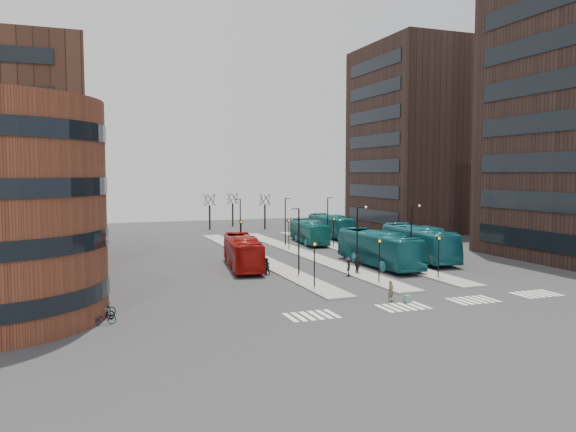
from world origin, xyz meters
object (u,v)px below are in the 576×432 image
object	(u,v)px
traveller	(391,291)
bicycle_mid	(103,313)
suitcase	(407,299)
teal_bus_d	(331,226)
commuter_c	(348,267)
teal_bus_b	(309,232)
teal_bus_a	(378,248)
bicycle_near	(104,319)
bicycle_far	(102,309)
red_bus	(243,252)
commuter_a	(266,266)
teal_bus_c	(418,243)
commuter_b	(358,264)

from	to	relation	value
traveller	bicycle_mid	size ratio (longest dim) A/B	1.03
suitcase	teal_bus_d	world-z (taller)	teal_bus_d
commuter_c	suitcase	bearing A→B (deg)	24.74
teal_bus_b	teal_bus_a	bearing A→B (deg)	-84.18
traveller	bicycle_near	xyz separation A→B (m)	(-20.09, 0.58, -0.37)
bicycle_mid	bicycle_near	bearing A→B (deg)	-175.66
bicycle_far	red_bus	bearing A→B (deg)	-32.06
commuter_c	bicycle_mid	distance (m)	23.22
red_bus	teal_bus_d	world-z (taller)	teal_bus_d
commuter_a	traveller	bearing A→B (deg)	103.00
teal_bus_c	bicycle_mid	world-z (taller)	teal_bus_c
bicycle_far	traveller	bearing A→B (deg)	-87.27
teal_bus_d	bicycle_near	world-z (taller)	teal_bus_d
commuter_c	bicycle_near	size ratio (longest dim) A/B	1.13
red_bus	bicycle_near	distance (m)	22.01
teal_bus_c	teal_bus_a	bearing A→B (deg)	-153.98
commuter_a	bicycle_mid	bearing A→B (deg)	29.38
traveller	bicycle_far	bearing A→B (deg)	153.75
teal_bus_d	bicycle_mid	distance (m)	50.04
teal_bus_b	commuter_a	xyz separation A→B (m)	(-12.60, -20.09, -0.75)
teal_bus_c	commuter_c	world-z (taller)	teal_bus_c
suitcase	teal_bus_b	size ratio (longest dim) A/B	0.05
teal_bus_a	bicycle_mid	xyz separation A→B (m)	(-27.04, -12.30, -1.35)
commuter_c	bicycle_far	bearing A→B (deg)	-42.98
commuter_b	commuter_c	bearing A→B (deg)	96.88
commuter_b	red_bus	bearing A→B (deg)	39.52
suitcase	teal_bus_d	bearing A→B (deg)	60.22
traveller	commuter_a	size ratio (longest dim) A/B	0.97
red_bus	commuter_b	distance (m)	11.51
commuter_c	bicycle_near	xyz separation A→B (m)	(-21.66, -9.62, -0.46)
teal_bus_d	bicycle_far	size ratio (longest dim) A/B	6.76
red_bus	bicycle_near	xyz separation A→B (m)	(-13.80, -17.10, -1.19)
traveller	bicycle_mid	bearing A→B (deg)	156.85
red_bus	commuter_c	bearing A→B (deg)	-35.09
commuter_a	bicycle_far	xyz separation A→B (m)	(-14.84, -10.41, -0.33)
suitcase	bicycle_near	xyz separation A→B (m)	(-20.93, 1.43, 0.12)
commuter_b	teal_bus_c	bearing A→B (deg)	-74.05
red_bus	bicycle_near	bearing A→B (deg)	-120.44
bicycle_mid	suitcase	bearing A→B (deg)	-93.01
red_bus	traveller	distance (m)	18.78
suitcase	red_bus	world-z (taller)	red_bus
teal_bus_c	commuter_b	distance (m)	11.78
teal_bus_b	teal_bus_c	size ratio (longest dim) A/B	0.83
traveller	commuter_c	xyz separation A→B (m)	(1.58, 10.20, 0.09)
commuter_c	bicycle_far	world-z (taller)	commuter_c
bicycle_near	teal_bus_a	bearing A→B (deg)	-74.98
teal_bus_b	teal_bus_d	world-z (taller)	teal_bus_d
suitcase	red_bus	distance (m)	19.89
teal_bus_d	commuter_a	size ratio (longest dim) A/B	7.53
teal_bus_d	red_bus	bearing A→B (deg)	-130.48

